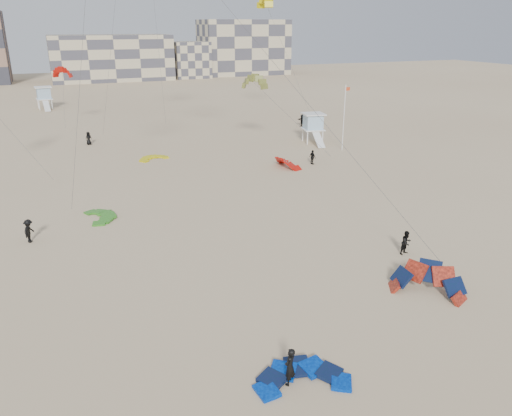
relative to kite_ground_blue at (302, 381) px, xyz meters
name	(u,v)px	position (x,y,z in m)	size (l,w,h in m)	color
ground	(249,356)	(-1.49, 2.55, 0.00)	(320.00, 320.00, 0.00)	#C8B086
kite_ground_blue	(302,381)	(0.00, 0.00, 0.00)	(3.83, 3.99, 0.63)	#0047C8
kite_ground_orange	(426,293)	(10.24, 4.15, 0.00)	(4.38, 3.38, 2.79)	red
kite_ground_green	(100,218)	(-6.16, 23.77, 0.00)	(3.32, 3.52, 0.43)	green
kite_ground_red_far	(287,167)	(14.56, 31.89, 0.00)	(3.55, 3.31, 1.76)	red
kite_ground_yellow	(153,159)	(1.58, 40.78, 0.00)	(3.16, 3.32, 0.43)	#D3E107
kitesurfer_main	(290,367)	(-0.57, 0.08, 0.89)	(0.65, 0.43, 1.78)	black
kitesurfer_b	(406,243)	(12.46, 8.92, 0.83)	(0.81, 0.63, 1.66)	black
kitesurfer_c	(29,231)	(-11.25, 20.69, 0.86)	(1.11, 0.64, 1.72)	black
kitesurfer_d	(312,157)	(17.59, 31.82, 0.81)	(0.94, 0.39, 1.61)	black
kitesurfer_e	(89,138)	(-4.68, 51.32, 0.85)	(0.83, 0.54, 1.69)	black
kitesurfer_f	(302,120)	(26.46, 51.70, 0.95)	(1.76, 0.56, 1.90)	black
kite_fly_olive	(254,83)	(14.61, 41.70, 8.00)	(6.97, 13.21, 8.20)	olive
kite_fly_yellow	(265,2)	(22.89, 57.83, 17.84)	(8.60, 6.07, 18.30)	#D3E107
kite_fly_red	(62,73)	(-6.47, 64.20, 8.00)	(4.06, 7.64, 8.15)	red
lifeguard_tower_near	(313,128)	(22.85, 41.55, 1.90)	(3.14, 5.49, 3.84)	white
lifeguard_tower_far	(44,98)	(-9.60, 84.62, 2.00)	(3.09, 5.64, 4.04)	white
flagpole	(344,116)	(24.22, 36.36, 4.17)	(0.65, 0.10, 7.95)	white
condo_mid	(111,58)	(8.51, 132.55, 6.00)	(32.00, 16.00, 12.00)	#C2B38E
condo_east	(243,47)	(48.51, 134.55, 8.00)	(26.00, 14.00, 16.00)	#C2B38E
condo_fill_right	(190,60)	(30.51, 130.55, 5.00)	(10.00, 10.00, 10.00)	#C2B38E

